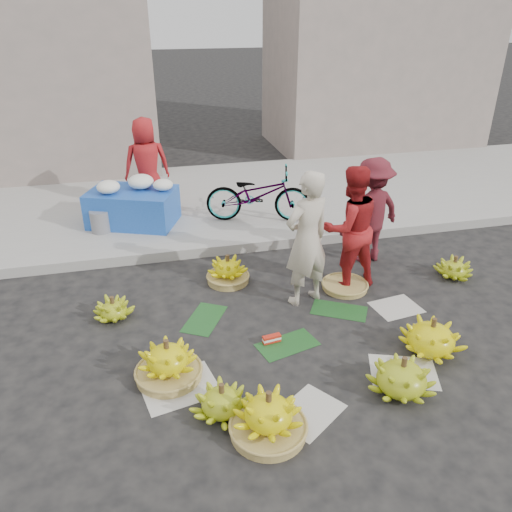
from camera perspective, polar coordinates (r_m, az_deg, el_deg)
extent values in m
plane|color=black|center=(5.66, 4.00, -8.76)|extent=(80.00, 80.00, 0.00)
cube|color=gray|center=(7.45, -0.99, 1.32)|extent=(40.00, 0.25, 0.15)
cube|color=gray|center=(9.36, -3.84, 6.62)|extent=(40.00, 4.00, 0.12)
cube|color=gray|center=(13.48, 13.73, 22.82)|extent=(5.00, 3.00, 5.00)
cylinder|color=olive|center=(5.10, -9.92, -13.08)|extent=(0.64, 0.64, 0.09)
cylinder|color=#432E1A|center=(4.90, -10.23, -10.03)|extent=(0.05, 0.05, 0.12)
cylinder|color=#432E1A|center=(4.53, -3.97, -15.01)|extent=(0.05, 0.05, 0.12)
cylinder|color=olive|center=(4.51, 1.41, -19.15)|extent=(0.65, 0.65, 0.09)
cylinder|color=#432E1A|center=(4.27, 1.46, -15.92)|extent=(0.05, 0.05, 0.12)
cylinder|color=#432E1A|center=(4.88, 16.58, -11.65)|extent=(0.05, 0.05, 0.12)
cylinder|color=#432E1A|center=(5.48, 19.67, -7.29)|extent=(0.05, 0.05, 0.12)
cylinder|color=#432E1A|center=(7.14, 21.84, -0.46)|extent=(0.05, 0.05, 0.12)
cylinder|color=#432E1A|center=(6.00, -16.12, -5.01)|extent=(0.05, 0.05, 0.12)
cylinder|color=olive|center=(6.61, -3.22, -2.59)|extent=(0.54, 0.54, 0.09)
cylinder|color=#432E1A|center=(6.47, -3.28, -0.37)|extent=(0.05, 0.05, 0.12)
cylinder|color=olive|center=(6.55, 10.11, -3.39)|extent=(0.75, 0.75, 0.07)
cube|color=red|center=(5.48, 1.81, -9.45)|extent=(0.21, 0.09, 0.08)
imported|color=beige|center=(5.85, 5.83, 1.89)|extent=(0.71, 0.58, 1.67)
imported|color=red|center=(6.34, 10.66, 3.21)|extent=(0.84, 0.68, 1.59)
imported|color=maroon|center=(7.05, 13.02, 5.03)|extent=(1.08, 0.80, 1.49)
cube|color=#1A49AD|center=(8.22, -13.88, 5.46)|extent=(1.54, 1.27, 0.55)
ellipsoid|color=white|center=(8.06, -16.53, 7.52)|extent=(0.35, 0.35, 0.19)
ellipsoid|color=white|center=(8.15, -13.02, 8.24)|extent=(0.40, 0.40, 0.22)
ellipsoid|color=white|center=(8.00, -10.58, 7.96)|extent=(0.31, 0.31, 0.17)
cylinder|color=slate|center=(8.08, -17.35, 3.81)|extent=(0.30, 0.30, 0.34)
imported|color=red|center=(8.68, -12.38, 10.22)|extent=(0.79, 0.55, 1.55)
imported|color=gray|center=(8.05, 0.23, 7.03)|extent=(0.99, 1.76, 0.88)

